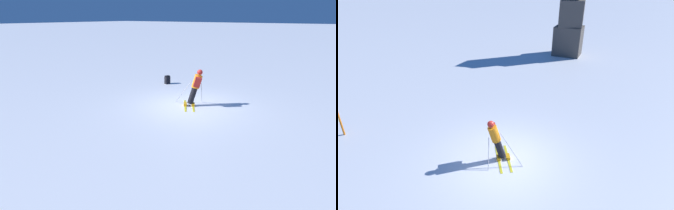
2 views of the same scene
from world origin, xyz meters
TOP-DOWN VIEW (x-y plane):
  - ground_plane at (0.00, 0.00)m, footprint 300.00×300.00m
  - skier at (-0.25, -0.12)m, footprint 1.47×1.63m
  - spare_backpack at (3.22, -2.80)m, footprint 0.30×0.35m

SIDE VIEW (x-z plane):
  - ground_plane at x=0.00m, z-range 0.00..0.00m
  - spare_backpack at x=3.22m, z-range -0.01..0.49m
  - skier at x=-0.25m, z-range 0.08..1.81m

